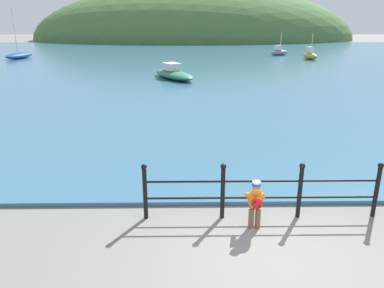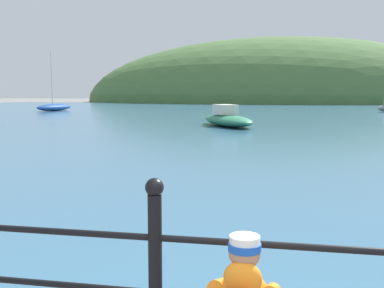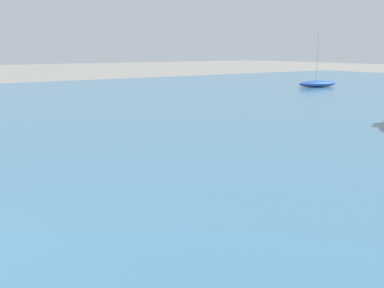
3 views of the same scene
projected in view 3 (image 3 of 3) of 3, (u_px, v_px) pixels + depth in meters
boat_green_fishing at (318, 84)px, 40.93m from camera, size 2.18×4.17×4.96m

